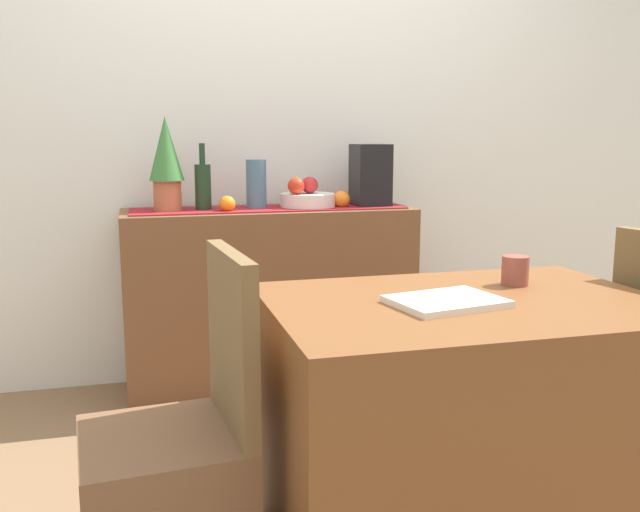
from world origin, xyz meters
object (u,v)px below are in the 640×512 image
Objects in this scene: dining_table at (462,429)px; coffee_maker at (370,175)px; sideboard_console at (270,299)px; open_book at (446,301)px; coffee_cup at (515,271)px; ceramic_vase at (256,185)px; potted_plant at (166,160)px; chair_near_window at (172,502)px; fruit_bowl at (308,200)px; wine_bottle at (203,186)px.

coffee_maker is at bearing 81.33° from dining_table.
open_book is at bearing -82.59° from sideboard_console.
coffee_cup is at bearing -69.24° from sideboard_console.
potted_plant is at bearing -180.00° from ceramic_vase.
coffee_maker reaches higher than chair_near_window.
ceramic_vase is 0.21× the size of dining_table.
dining_table is at bearing -79.41° from sideboard_console.
coffee_maker is 1.32m from coffee_cup.
coffee_maker reaches higher than fruit_bowl.
coffee_cup is at bearing -58.76° from wine_bottle.
wine_bottle is at bearing 0.00° from potted_plant.
coffee_cup is 1.16m from chair_near_window.
fruit_bowl is 0.28× the size of chair_near_window.
open_book is (-0.08, -0.03, 0.38)m from dining_table.
ceramic_vase is 1.51m from open_book.
fruit_bowl is 1.13× the size of ceramic_vase.
sideboard_console is 5.87× the size of ceramic_vase.
ceramic_vase reaches higher than dining_table.
sideboard_console is 3.19× the size of potted_plant.
potted_plant reaches higher than open_book.
ceramic_vase is (-0.06, 0.00, 0.54)m from sideboard_console.
wine_bottle is at bearing 180.00° from sideboard_console.
coffee_cup is at bearing -67.09° from ceramic_vase.
ceramic_vase is at bearing 71.69° from chair_near_window.
coffee_maker is at bearing 0.00° from sideboard_console.
sideboard_console is 5.21× the size of fruit_bowl.
potted_plant is 1.75m from dining_table.
potted_plant is 0.46× the size of chair_near_window.
fruit_bowl is 0.24× the size of dining_table.
potted_plant is (-0.63, -0.00, 0.19)m from fruit_bowl.
ceramic_vase is 0.25× the size of chair_near_window.
sideboard_console is 1.54m from chair_near_window.
potted_plant reaches higher than coffee_maker.
coffee_maker is 0.71× the size of potted_plant.
potted_plant is at bearing 102.86° from open_book.
open_book is (0.64, -1.47, -0.32)m from potted_plant.
potted_plant reaches higher than coffee_cup.
fruit_bowl is (0.18, 0.00, 0.46)m from sideboard_console.
fruit_bowl is at bearing 0.00° from ceramic_vase.
coffee_cup is (0.22, 0.14, 0.41)m from dining_table.
dining_table is (0.56, -1.44, -0.59)m from wine_bottle.
wine_bottle is at bearing 180.00° from coffee_maker.
ceramic_vase is 0.54× the size of potted_plant.
fruit_bowl is 0.61× the size of potted_plant.
coffee_cup is (0.30, 0.17, 0.03)m from open_book.
fruit_bowl is 0.48m from wine_bottle.
ceramic_vase is 0.80× the size of open_book.
chair_near_window is (-0.53, -1.44, -0.16)m from sideboard_console.
chair_near_window is at bearing -125.38° from coffee_maker.
potted_plant is (-0.94, -0.00, 0.08)m from coffee_maker.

